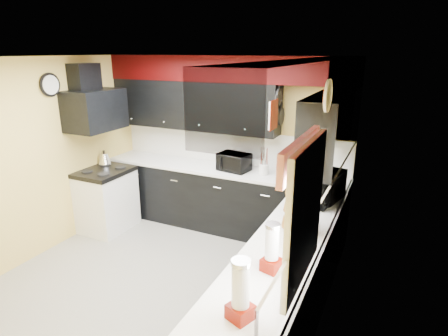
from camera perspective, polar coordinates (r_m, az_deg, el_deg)
name	(u,v)px	position (r m, az deg, el deg)	size (l,w,h in m)	color
ground	(165,278)	(4.64, -9.00, -16.26)	(3.60, 3.60, 0.00)	gray
wall_back	(229,143)	(5.59, 0.76, 3.90)	(3.60, 0.06, 2.50)	#E0C666
wall_right	(329,207)	(3.44, 15.76, -5.67)	(0.06, 3.60, 2.50)	#E0C666
wall_left	(42,158)	(5.30, -26.00, 1.34)	(0.06, 3.60, 2.50)	#E0C666
ceiling	(153,57)	(3.87, -10.81, 16.26)	(3.60, 3.60, 0.06)	white
cab_back	(220,199)	(5.58, -0.56, -4.77)	(3.60, 0.60, 0.90)	black
cab_right	(282,294)	(3.62, 8.86, -18.43)	(0.60, 3.00, 0.90)	black
counter_back	(220,169)	(5.42, -0.58, -0.16)	(3.62, 0.64, 0.04)	white
counter_right	(285,248)	(3.37, 9.24, -11.94)	(0.64, 3.02, 0.04)	white
splash_back	(229,147)	(5.60, 0.72, 3.28)	(3.60, 0.02, 0.50)	white
splash_right	(328,213)	(3.46, 15.51, -6.56)	(0.02, 3.60, 0.50)	white
upper_back	(193,105)	(5.56, -4.73, 9.54)	(2.60, 0.35, 0.70)	black
upper_right	(333,126)	(4.16, 16.23, 6.23)	(0.35, 1.80, 0.70)	black
soffit_back	(224,69)	(5.28, -0.03, 14.90)	(3.60, 0.36, 0.35)	black
soffit_right	(313,83)	(3.04, 13.43, 12.53)	(0.36, 3.24, 0.35)	black
stove	(107,201)	(5.82, -17.37, -4.86)	(0.60, 0.75, 0.86)	white
cooktop	(104,172)	(5.67, -17.79, -0.55)	(0.62, 0.77, 0.06)	black
hood	(95,110)	(5.51, -19.03, 8.36)	(0.50, 0.78, 0.55)	black
hood_duct	(85,78)	(5.55, -20.46, 12.67)	(0.24, 0.40, 0.40)	black
window	(305,213)	(2.51, 12.29, -6.78)	(0.03, 0.86, 0.96)	white
valance	(301,153)	(2.39, 11.62, 2.23)	(0.04, 0.88, 0.20)	red
pan_top	(279,96)	(4.94, 8.38, 10.76)	(0.03, 0.22, 0.40)	black
pan_mid	(275,117)	(4.85, 7.79, 7.68)	(0.03, 0.28, 0.46)	black
pan_low	(281,116)	(5.10, 8.68, 7.78)	(0.03, 0.24, 0.42)	black
cut_board	(273,115)	(4.73, 7.48, 8.05)	(0.03, 0.26, 0.35)	white
baskets	(299,206)	(3.56, 11.36, -5.75)	(0.27, 0.27, 0.50)	brown
clock	(50,85)	(5.29, -24.99, 11.41)	(0.03, 0.30, 0.30)	black
deco_plate	(328,96)	(2.85, 15.55, 10.56)	(0.03, 0.24, 0.24)	white
toaster_oven	(234,162)	(5.26, 1.50, 0.92)	(0.43, 0.36, 0.25)	black
microwave	(319,186)	(4.33, 14.30, -2.72)	(0.60, 0.41, 0.33)	black
utensil_crock	(264,169)	(5.14, 6.08, -0.20)	(0.13, 0.13, 0.14)	silver
knife_block	(291,167)	(5.11, 10.10, 0.09)	(0.11, 0.15, 0.24)	black
kettle	(104,159)	(5.90, -17.77, 1.33)	(0.19, 0.19, 0.17)	silver
dispenser_a	(272,250)	(2.92, 7.29, -12.22)	(0.13, 0.13, 0.36)	#591003
dispenser_b	(241,292)	(2.44, 2.54, -18.35)	(0.14, 0.14, 0.39)	#5C1506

